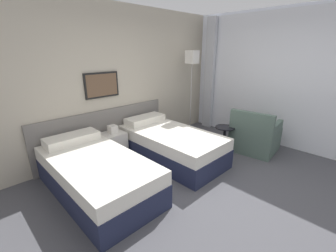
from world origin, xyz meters
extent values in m
plane|color=#47474C|center=(0.00, 0.00, 0.00)|extent=(16.00, 16.00, 0.00)
cube|color=#B7AD99|center=(0.00, 2.30, 1.35)|extent=(10.00, 0.06, 2.70)
cube|color=slate|center=(-0.45, 2.25, 0.44)|extent=(2.63, 0.04, 0.88)
cube|color=black|center=(-0.45, 2.25, 1.33)|extent=(0.64, 0.03, 0.44)
cube|color=brown|center=(-0.45, 2.23, 1.33)|extent=(0.58, 0.01, 0.38)
cube|color=white|center=(2.42, -0.12, 1.35)|extent=(0.06, 4.77, 2.70)
cube|color=silver|center=(2.38, -0.12, 1.32)|extent=(0.03, 4.38, 2.64)
cube|color=#B7BAC1|center=(2.29, 1.92, 1.32)|extent=(0.10, 0.24, 2.64)
cube|color=#1E233D|center=(-1.18, 1.24, 0.17)|extent=(1.00, 1.95, 0.33)
cube|color=silver|center=(-1.18, 1.24, 0.43)|extent=(0.99, 1.93, 0.20)
cube|color=silver|center=(-1.18, 1.99, 0.59)|extent=(0.80, 0.34, 0.13)
cube|color=#1E233D|center=(0.28, 1.24, 0.17)|extent=(1.00, 1.95, 0.33)
cube|color=silver|center=(0.28, 1.24, 0.43)|extent=(0.99, 1.93, 0.20)
cube|color=silver|center=(0.28, 1.99, 0.59)|extent=(0.80, 0.34, 0.13)
cube|color=beige|center=(-0.45, 2.00, 0.25)|extent=(0.38, 0.37, 0.49)
cube|color=silver|center=(-0.45, 2.00, 0.56)|extent=(0.14, 0.14, 0.14)
cylinder|color=#9E9993|center=(1.50, 1.83, 0.01)|extent=(0.24, 0.24, 0.02)
cylinder|color=#9E9993|center=(1.50, 1.83, 0.83)|extent=(0.02, 0.02, 1.61)
cube|color=silver|center=(1.50, 1.83, 1.77)|extent=(0.22, 0.22, 0.27)
cylinder|color=black|center=(1.25, 0.75, 0.01)|extent=(0.24, 0.24, 0.01)
cylinder|color=black|center=(1.25, 0.75, 0.25)|extent=(0.05, 0.05, 0.47)
cylinder|color=black|center=(1.25, 0.75, 0.50)|extent=(0.37, 0.37, 0.02)
cube|color=#4C6056|center=(1.74, 0.35, 0.22)|extent=(0.87, 0.88, 0.45)
cube|color=#4C6056|center=(1.41, 0.31, 0.65)|extent=(0.19, 0.80, 0.41)
cube|color=#4C6056|center=(1.78, 0.00, 0.54)|extent=(0.67, 0.17, 0.18)
cube|color=#4C6056|center=(1.70, 0.69, 0.54)|extent=(0.67, 0.17, 0.18)
camera|label=1|loc=(-2.40, -1.40, 1.92)|focal=24.00mm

